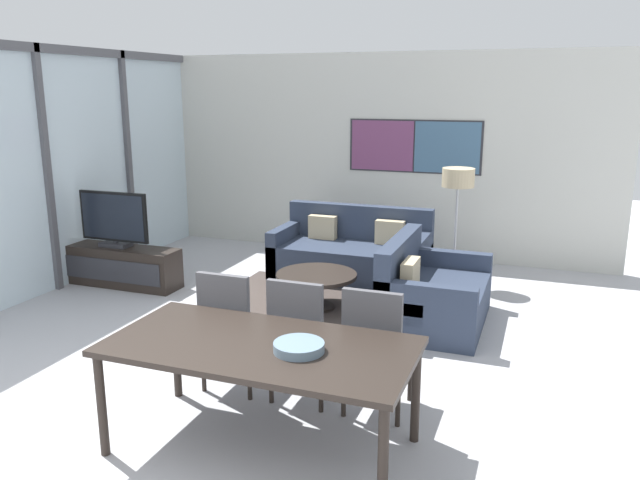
# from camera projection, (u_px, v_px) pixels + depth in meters

# --- Properties ---
(wall_back) EXTENTS (6.89, 0.09, 2.80)m
(wall_back) POSITION_uv_depth(u_px,v_px,m) (367.00, 155.00, 8.77)
(wall_back) COLOR silver
(wall_back) RESTS_ON ground_plane
(window_wall_left) EXTENTS (0.07, 5.87, 2.80)m
(window_wall_left) POSITION_uv_depth(u_px,v_px,m) (44.00, 159.00, 7.06)
(window_wall_left) COLOR silver
(window_wall_left) RESTS_ON ground_plane
(area_rug) EXTENTS (2.38, 2.10, 0.01)m
(area_rug) POSITION_uv_depth(u_px,v_px,m) (317.00, 308.00, 6.75)
(area_rug) COLOR #473D38
(area_rug) RESTS_ON ground_plane
(tv_console) EXTENTS (1.59, 0.40, 0.48)m
(tv_console) POSITION_uv_depth(u_px,v_px,m) (117.00, 266.00, 7.51)
(tv_console) COLOR black
(tv_console) RESTS_ON ground_plane
(television) EXTENTS (0.92, 0.20, 0.66)m
(television) POSITION_uv_depth(u_px,v_px,m) (114.00, 220.00, 7.38)
(television) COLOR #2D2D33
(television) RESTS_ON tv_console
(sofa_main) EXTENTS (1.90, 0.94, 0.86)m
(sofa_main) POSITION_uv_depth(u_px,v_px,m) (352.00, 254.00, 7.87)
(sofa_main) COLOR #2D384C
(sofa_main) RESTS_ON ground_plane
(sofa_side) EXTENTS (0.94, 1.42, 0.86)m
(sofa_side) POSITION_uv_depth(u_px,v_px,m) (428.00, 296.00, 6.29)
(sofa_side) COLOR #2D384C
(sofa_side) RESTS_ON ground_plane
(coffee_table) EXTENTS (0.87, 0.87, 0.39)m
(coffee_table) POSITION_uv_depth(u_px,v_px,m) (316.00, 282.00, 6.69)
(coffee_table) COLOR black
(coffee_table) RESTS_ON ground_plane
(dining_table) EXTENTS (1.97, 0.98, 0.74)m
(dining_table) POSITION_uv_depth(u_px,v_px,m) (261.00, 353.00, 3.97)
(dining_table) COLOR black
(dining_table) RESTS_ON ground_plane
(dining_chair_left) EXTENTS (0.46, 0.46, 0.98)m
(dining_chair_left) POSITION_uv_depth(u_px,v_px,m) (232.00, 324.00, 4.82)
(dining_chair_left) COLOR #4C4C51
(dining_chair_left) RESTS_ON ground_plane
(dining_chair_centre) EXTENTS (0.46, 0.46, 0.98)m
(dining_chair_centre) POSITION_uv_depth(u_px,v_px,m) (301.00, 334.00, 4.63)
(dining_chair_centre) COLOR #4C4C51
(dining_chair_centre) RESTS_ON ground_plane
(dining_chair_right) EXTENTS (0.46, 0.46, 0.98)m
(dining_chair_right) POSITION_uv_depth(u_px,v_px,m) (376.00, 344.00, 4.44)
(dining_chair_right) COLOR #4C4C51
(dining_chair_right) RESTS_ON ground_plane
(fruit_bowl) EXTENTS (0.32, 0.32, 0.06)m
(fruit_bowl) POSITION_uv_depth(u_px,v_px,m) (299.00, 346.00, 3.83)
(fruit_bowl) COLOR slate
(fruit_bowl) RESTS_ON dining_table
(floor_lamp) EXTENTS (0.38, 0.38, 1.41)m
(floor_lamp) POSITION_uv_depth(u_px,v_px,m) (458.00, 185.00, 7.32)
(floor_lamp) COLOR #2D2D33
(floor_lamp) RESTS_ON ground_plane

